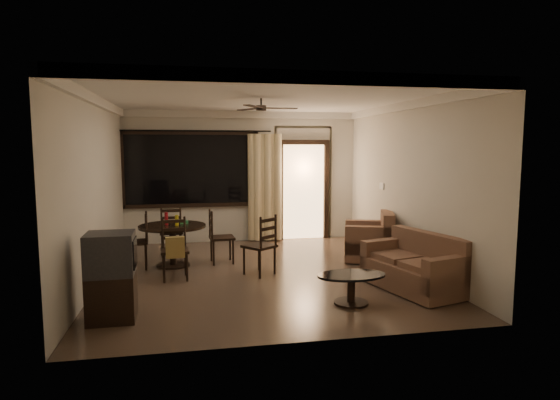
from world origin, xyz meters
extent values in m
plane|color=#7F6651|center=(0.00, 0.00, 0.00)|extent=(5.50, 5.50, 0.00)
plane|color=beige|center=(0.00, 2.75, 1.40)|extent=(5.00, 0.00, 5.00)
plane|color=beige|center=(0.00, -2.75, 1.40)|extent=(5.00, 0.00, 5.00)
plane|color=beige|center=(-2.50, 0.00, 1.40)|extent=(0.00, 5.50, 5.50)
plane|color=beige|center=(2.50, 0.00, 1.40)|extent=(0.00, 5.50, 5.50)
plane|color=white|center=(0.00, 0.00, 2.80)|extent=(5.50, 5.50, 0.00)
cube|color=black|center=(-1.10, 2.72, 1.57)|extent=(2.70, 0.04, 1.45)
cylinder|color=black|center=(-1.00, 2.63, 2.38)|extent=(3.20, 0.03, 0.03)
cube|color=#FFC684|center=(1.35, 2.71, 1.05)|extent=(0.91, 0.03, 2.08)
cube|color=white|center=(2.48, 1.05, 1.30)|extent=(0.02, 0.18, 0.12)
cylinder|color=black|center=(0.00, 0.00, 2.74)|extent=(0.03, 0.03, 0.12)
cylinder|color=black|center=(0.00, 0.00, 2.65)|extent=(0.16, 0.16, 0.08)
cylinder|color=black|center=(-1.43, 0.77, 0.69)|extent=(1.14, 1.14, 0.04)
cylinder|color=black|center=(-1.43, 0.77, 0.35)|extent=(0.11, 0.11, 0.66)
cylinder|color=black|center=(-1.43, 0.77, 0.01)|extent=(0.57, 0.57, 0.03)
cylinder|color=maroon|center=(-1.53, 0.81, 0.82)|extent=(0.06, 0.06, 0.22)
cylinder|color=gold|center=(-1.36, 0.73, 0.80)|extent=(0.06, 0.06, 0.18)
cube|color=#288648|center=(-1.23, 0.90, 0.74)|extent=(0.14, 0.10, 0.05)
cube|color=black|center=(-2.05, 0.71, 0.45)|extent=(0.45, 0.45, 0.04)
cube|color=black|center=(-0.59, 0.83, 0.45)|extent=(0.45, 0.45, 0.04)
cube|color=black|center=(-1.37, -0.08, 0.45)|extent=(0.45, 0.45, 0.04)
cube|color=#A38545|center=(-1.36, -0.31, 0.55)|extent=(0.29, 0.10, 0.32)
cube|color=black|center=(-1.49, 1.57, 0.45)|extent=(0.45, 0.45, 0.04)
cube|color=black|center=(-2.05, -1.70, 0.28)|extent=(0.55, 0.51, 0.55)
cube|color=black|center=(-2.05, -1.70, 0.80)|extent=(0.55, 0.51, 0.49)
cube|color=black|center=(-1.77, -1.69, 0.80)|extent=(0.03, 0.40, 0.34)
cube|color=#492822|center=(2.00, -1.28, 0.20)|extent=(1.15, 1.64, 0.37)
cube|color=#492822|center=(2.29, -1.20, 0.51)|extent=(0.57, 1.48, 0.60)
cube|color=#492822|center=(2.17, -1.91, 0.39)|extent=(0.80, 0.37, 0.46)
cube|color=#492822|center=(1.82, -0.65, 0.39)|extent=(0.80, 0.37, 0.46)
cube|color=#492822|center=(1.95, -1.29, 0.42)|extent=(0.88, 1.40, 0.11)
cube|color=#492822|center=(2.05, 0.56, 0.22)|extent=(1.09, 1.09, 0.40)
cube|color=#492822|center=(2.36, 0.45, 0.55)|extent=(0.47, 0.87, 0.65)
cube|color=#492822|center=(1.94, 0.25, 0.42)|extent=(0.86, 0.45, 0.50)
cube|color=#492822|center=(2.16, 0.88, 0.42)|extent=(0.86, 0.45, 0.50)
cube|color=#492822|center=(2.00, 0.58, 0.45)|extent=(0.78, 0.81, 0.12)
ellipsoid|color=navy|center=(2.00, 0.58, 0.56)|extent=(0.36, 0.30, 0.11)
ellipsoid|color=black|center=(0.93, -1.69, 0.38)|extent=(0.91, 0.55, 0.03)
cylinder|color=black|center=(0.93, -1.69, 0.19)|extent=(0.10, 0.10, 0.36)
cylinder|color=black|center=(0.93, -1.69, 0.02)|extent=(0.44, 0.44, 0.03)
cube|color=black|center=(-0.05, -0.05, 0.46)|extent=(0.61, 0.61, 0.04)
camera|label=1|loc=(-1.10, -7.34, 2.04)|focal=30.00mm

